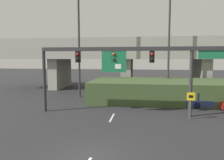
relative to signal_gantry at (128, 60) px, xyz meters
name	(u,v)px	position (x,y,z in m)	size (l,w,h in m)	color
ground_plane	(92,156)	(-1.13, -8.06, -4.51)	(160.00, 160.00, 0.00)	#262628
lane_markings	(118,106)	(-1.13, 2.87, -4.51)	(0.14, 43.35, 0.01)	silver
signal_gantry	(128,60)	(0.00, 0.00, 0.00)	(15.75, 0.44, 5.56)	#2D2D30
speed_limit_sign	(191,101)	(4.84, -0.87, -3.12)	(0.60, 0.11, 2.12)	#4C4C4C
highway_light_pole_near	(169,37)	(4.25, 9.36, 2.60)	(0.70, 0.36, 13.48)	#2D2D30
highway_light_pole_far	(79,29)	(-6.34, 7.52, 3.56)	(0.70, 0.36, 15.38)	#2D2D30
overpass_bridge	(127,56)	(-1.13, 15.04, 0.49)	(37.37, 8.03, 7.42)	gray
grass_embankment	(169,90)	(4.14, 6.70, -3.42)	(17.11, 7.81, 2.20)	#384C28
parked_sedan_near_right	(209,100)	(7.44, 3.72, -3.84)	(4.68, 2.22, 1.47)	navy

